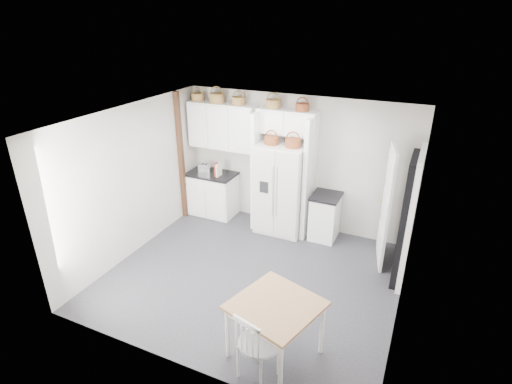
% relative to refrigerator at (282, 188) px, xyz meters
% --- Properties ---
extents(floor, '(4.50, 4.50, 0.00)m').
position_rel_refrigerator_xyz_m(floor, '(0.15, -1.65, -0.88)').
color(floor, '#2B2C2F').
rests_on(floor, ground).
extents(ceiling, '(4.50, 4.50, 0.00)m').
position_rel_refrigerator_xyz_m(ceiling, '(0.15, -1.65, 1.72)').
color(ceiling, white).
rests_on(ceiling, wall_back).
extents(wall_back, '(4.50, 0.00, 4.50)m').
position_rel_refrigerator_xyz_m(wall_back, '(0.15, 0.35, 0.42)').
color(wall_back, '#AEAAA2').
rests_on(wall_back, floor).
extents(wall_left, '(0.00, 4.00, 4.00)m').
position_rel_refrigerator_xyz_m(wall_left, '(-2.10, -1.65, 0.42)').
color(wall_left, '#AEAAA2').
rests_on(wall_left, floor).
extents(wall_right, '(0.00, 4.00, 4.00)m').
position_rel_refrigerator_xyz_m(wall_right, '(2.40, -1.65, 0.42)').
color(wall_right, '#AEAAA2').
rests_on(wall_right, floor).
extents(refrigerator, '(0.91, 0.73, 1.76)m').
position_rel_refrigerator_xyz_m(refrigerator, '(0.00, 0.00, 0.00)').
color(refrigerator, silver).
rests_on(refrigerator, floor).
extents(base_cab_left, '(0.95, 0.60, 0.88)m').
position_rel_refrigerator_xyz_m(base_cab_left, '(-1.57, 0.05, -0.44)').
color(base_cab_left, white).
rests_on(base_cab_left, floor).
extents(base_cab_right, '(0.48, 0.57, 0.84)m').
position_rel_refrigerator_xyz_m(base_cab_right, '(0.86, 0.05, -0.46)').
color(base_cab_right, white).
rests_on(base_cab_right, floor).
extents(dining_table, '(1.18, 1.18, 0.79)m').
position_rel_refrigerator_xyz_m(dining_table, '(1.09, -3.02, -0.49)').
color(dining_table, brown).
rests_on(dining_table, floor).
extents(windsor_chair, '(0.58, 0.55, 0.99)m').
position_rel_refrigerator_xyz_m(windsor_chair, '(1.04, -3.40, -0.38)').
color(windsor_chair, white).
rests_on(windsor_chair, floor).
extents(counter_left, '(0.99, 0.64, 0.04)m').
position_rel_refrigerator_xyz_m(counter_left, '(-1.57, 0.05, 0.02)').
color(counter_left, black).
rests_on(counter_left, base_cab_left).
extents(counter_right, '(0.52, 0.61, 0.04)m').
position_rel_refrigerator_xyz_m(counter_right, '(0.86, 0.05, -0.02)').
color(counter_right, black).
rests_on(counter_right, base_cab_right).
extents(toaster, '(0.27, 0.20, 0.17)m').
position_rel_refrigerator_xyz_m(toaster, '(-1.74, 0.05, 0.13)').
color(toaster, silver).
rests_on(toaster, counter_left).
extents(cookbook_red, '(0.08, 0.17, 0.25)m').
position_rel_refrigerator_xyz_m(cookbook_red, '(-1.42, -0.03, 0.17)').
color(cookbook_red, maroon).
rests_on(cookbook_red, counter_left).
extents(cookbook_cream, '(0.05, 0.18, 0.26)m').
position_rel_refrigerator_xyz_m(cookbook_cream, '(-1.35, -0.03, 0.17)').
color(cookbook_cream, silver).
rests_on(cookbook_cream, counter_left).
extents(basket_upper_a, '(0.26, 0.26, 0.15)m').
position_rel_refrigerator_xyz_m(basket_upper_a, '(-1.88, 0.18, 1.54)').
color(basket_upper_a, brown).
rests_on(basket_upper_a, upper_cabinet).
extents(basket_upper_b, '(0.30, 0.30, 0.18)m').
position_rel_refrigerator_xyz_m(basket_upper_b, '(-1.45, 0.18, 1.56)').
color(basket_upper_b, brown).
rests_on(basket_upper_b, upper_cabinet).
extents(basket_upper_c, '(0.25, 0.25, 0.15)m').
position_rel_refrigerator_xyz_m(basket_upper_c, '(-0.99, 0.18, 1.55)').
color(basket_upper_c, brown).
rests_on(basket_upper_c, upper_cabinet).
extents(basket_bridge_a, '(0.28, 0.28, 0.15)m').
position_rel_refrigerator_xyz_m(basket_bridge_a, '(-0.28, 0.18, 1.55)').
color(basket_bridge_a, brown).
rests_on(basket_bridge_a, bridge_cabinet).
extents(basket_bridge_b, '(0.24, 0.24, 0.14)m').
position_rel_refrigerator_xyz_m(basket_bridge_b, '(0.27, 0.18, 1.54)').
color(basket_bridge_b, brown).
rests_on(basket_bridge_b, bridge_cabinet).
extents(basket_fridge_a, '(0.27, 0.27, 0.14)m').
position_rel_refrigerator_xyz_m(basket_fridge_a, '(-0.19, -0.10, 0.95)').
color(basket_fridge_a, brown).
rests_on(basket_fridge_a, refrigerator).
extents(basket_fridge_b, '(0.28, 0.28, 0.15)m').
position_rel_refrigerator_xyz_m(basket_fridge_b, '(0.22, -0.10, 0.95)').
color(basket_fridge_b, brown).
rests_on(basket_fridge_b, refrigerator).
extents(upper_cabinet, '(1.40, 0.34, 0.90)m').
position_rel_refrigerator_xyz_m(upper_cabinet, '(-1.35, 0.18, 1.02)').
color(upper_cabinet, white).
rests_on(upper_cabinet, wall_back).
extents(bridge_cabinet, '(1.12, 0.34, 0.45)m').
position_rel_refrigerator_xyz_m(bridge_cabinet, '(0.00, 0.18, 1.25)').
color(bridge_cabinet, white).
rests_on(bridge_cabinet, wall_back).
extents(fridge_panel_left, '(0.08, 0.60, 2.30)m').
position_rel_refrigerator_xyz_m(fridge_panel_left, '(-0.51, 0.05, 0.27)').
color(fridge_panel_left, white).
rests_on(fridge_panel_left, floor).
extents(fridge_panel_right, '(0.08, 0.60, 2.30)m').
position_rel_refrigerator_xyz_m(fridge_panel_right, '(0.51, 0.05, 0.27)').
color(fridge_panel_right, white).
rests_on(fridge_panel_right, floor).
extents(trim_post, '(0.09, 0.09, 2.60)m').
position_rel_refrigerator_xyz_m(trim_post, '(-2.05, -0.30, 0.42)').
color(trim_post, '#3D2614').
rests_on(trim_post, floor).
extents(doorway_void, '(0.18, 0.85, 2.05)m').
position_rel_refrigerator_xyz_m(doorway_void, '(2.31, -0.65, 0.15)').
color(doorway_void, black).
rests_on(doorway_void, floor).
extents(door_slab, '(0.21, 0.79, 2.05)m').
position_rel_refrigerator_xyz_m(door_slab, '(1.95, -0.32, 0.15)').
color(door_slab, white).
rests_on(door_slab, floor).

